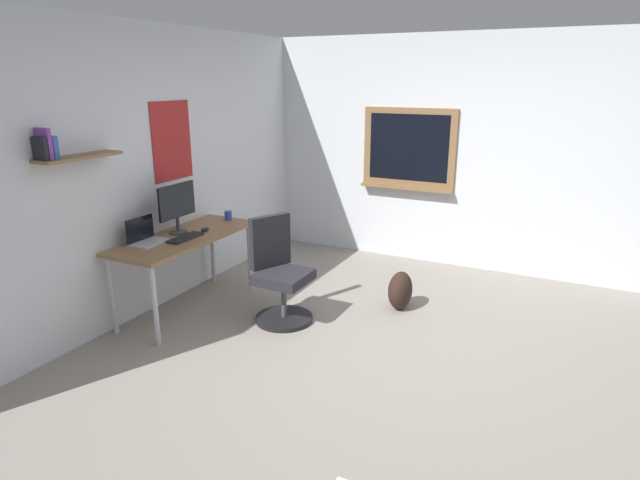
{
  "coord_description": "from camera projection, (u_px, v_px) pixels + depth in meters",
  "views": [
    {
      "loc": [
        -3.61,
        -1.15,
        2.13
      ],
      "look_at": [
        0.1,
        0.72,
        0.85
      ],
      "focal_mm": 29.79,
      "sensor_mm": 36.0,
      "label": 1
    }
  ],
  "objects": [
    {
      "name": "keyboard",
      "position": [
        186.0,
        238.0,
        4.78
      ],
      "size": [
        0.37,
        0.13,
        0.02
      ],
      "primitive_type": "cube",
      "color": "black",
      "rests_on": "desk"
    },
    {
      "name": "laptop",
      "position": [
        146.0,
        237.0,
        4.64
      ],
      "size": [
        0.31,
        0.21,
        0.23
      ],
      "color": "#ADAFB5",
      "rests_on": "desk"
    },
    {
      "name": "monitor_primary",
      "position": [
        177.0,
        205.0,
        4.87
      ],
      "size": [
        0.46,
        0.17,
        0.46
      ],
      "color": "#38383D",
      "rests_on": "desk"
    },
    {
      "name": "ground_plane",
      "position": [
        396.0,
        358.0,
        4.2
      ],
      "size": [
        5.2,
        5.2,
        0.0
      ],
      "primitive_type": "plane",
      "color": "gray",
      "rests_on": "ground"
    },
    {
      "name": "wall_right",
      "position": [
        470.0,
        155.0,
        5.92
      ],
      "size": [
        0.22,
        5.0,
        2.6
      ],
      "color": "silver",
      "rests_on": "ground"
    },
    {
      "name": "coffee_mug",
      "position": [
        228.0,
        215.0,
        5.4
      ],
      "size": [
        0.08,
        0.08,
        0.09
      ],
      "primitive_type": "cylinder",
      "color": "#334CA5",
      "rests_on": "desk"
    },
    {
      "name": "desk",
      "position": [
        185.0,
        243.0,
        4.9
      ],
      "size": [
        1.49,
        0.6,
        0.74
      ],
      "color": "olive",
      "rests_on": "ground"
    },
    {
      "name": "backpack",
      "position": [
        400.0,
        290.0,
        5.05
      ],
      "size": [
        0.32,
        0.22,
        0.37
      ],
      "primitive_type": "ellipsoid",
      "color": "black",
      "rests_on": "ground"
    },
    {
      "name": "computer_mouse",
      "position": [
        205.0,
        229.0,
        5.02
      ],
      "size": [
        0.1,
        0.06,
        0.03
      ],
      "primitive_type": "ellipsoid",
      "color": "#262628",
      "rests_on": "desk"
    },
    {
      "name": "office_chair",
      "position": [
        279.0,
        277.0,
        4.78
      ],
      "size": [
        0.54,
        0.56,
        0.95
      ],
      "color": "black",
      "rests_on": "ground"
    },
    {
      "name": "wall_back",
      "position": [
        148.0,
        171.0,
        4.87
      ],
      "size": [
        5.0,
        0.3,
        2.6
      ],
      "color": "silver",
      "rests_on": "ground"
    }
  ]
}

